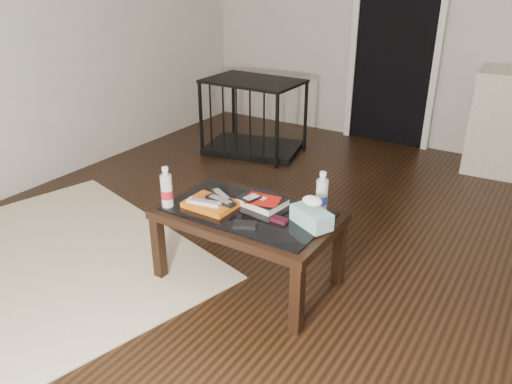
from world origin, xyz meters
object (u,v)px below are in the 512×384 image
water_bottle_right (322,192)px  tissue_box (311,217)px  water_bottle_left (166,187)px  coffee_table (248,220)px  textbook (263,201)px  pet_crate (253,129)px

water_bottle_right → tissue_box: size_ratio=1.03×
water_bottle_left → tissue_box: 0.83m
water_bottle_right → tissue_box: 0.19m
coffee_table → tissue_box: (0.38, 0.04, 0.11)m
textbook → tissue_box: (0.34, -0.07, 0.02)m
pet_crate → water_bottle_left: 2.26m
coffee_table → textbook: 0.14m
textbook → water_bottle_right: (0.32, 0.10, 0.10)m
textbook → tissue_box: tissue_box is taller
coffee_table → pet_crate: pet_crate is taller
water_bottle_right → tissue_box: water_bottle_right is taller
pet_crate → tissue_box: (1.56, -1.87, 0.28)m
pet_crate → water_bottle_left: bearing=-83.9°
coffee_table → water_bottle_left: water_bottle_left is taller
coffee_table → pet_crate: 2.25m
pet_crate → coffee_table: bearing=-72.1°
water_bottle_left → textbook: bearing=33.8°
pet_crate → textbook: size_ratio=4.07×
coffee_table → textbook: size_ratio=4.00×
pet_crate → water_bottle_left: size_ratio=4.28×
water_bottle_right → pet_crate: bearing=132.1°
coffee_table → tissue_box: bearing=5.5°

